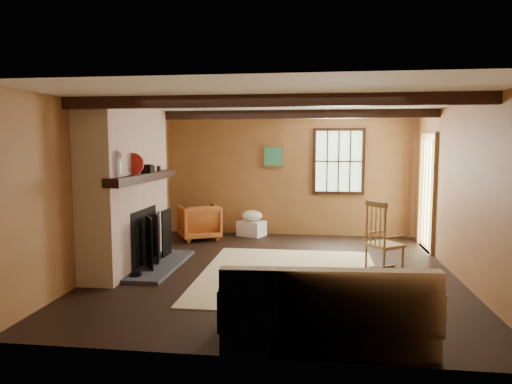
# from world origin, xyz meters

# --- Properties ---
(ground) EXTENTS (5.50, 5.50, 0.00)m
(ground) POSITION_xyz_m (0.00, 0.00, 0.00)
(ground) COLOR black
(ground) RESTS_ON ground
(room_envelope) EXTENTS (5.02, 5.52, 2.44)m
(room_envelope) POSITION_xyz_m (0.22, 0.26, 1.63)
(room_envelope) COLOR #925F33
(room_envelope) RESTS_ON ground
(fireplace) EXTENTS (1.02, 2.30, 2.40)m
(fireplace) POSITION_xyz_m (-2.23, -0.00, 1.10)
(fireplace) COLOR #A0433D
(fireplace) RESTS_ON ground
(rug) EXTENTS (2.50, 3.00, 0.01)m
(rug) POSITION_xyz_m (0.20, -0.20, 0.00)
(rug) COLOR #CDB088
(rug) RESTS_ON ground
(rocking_chair) EXTENTS (0.85, 0.76, 1.05)m
(rocking_chair) POSITION_xyz_m (1.51, 0.09, 0.44)
(rocking_chair) COLOR #A49150
(rocking_chair) RESTS_ON ground
(sofa) EXTENTS (1.98, 0.98, 0.78)m
(sofa) POSITION_xyz_m (0.66, -2.35, 0.28)
(sofa) COLOR beige
(sofa) RESTS_ON ground
(firewood_pile) EXTENTS (0.59, 0.11, 0.21)m
(firewood_pile) POSITION_xyz_m (-1.84, 2.60, 0.11)
(firewood_pile) COLOR brown
(firewood_pile) RESTS_ON ground
(laundry_basket) EXTENTS (0.61, 0.55, 0.30)m
(laundry_basket) POSITION_xyz_m (-0.72, 2.51, 0.15)
(laundry_basket) COLOR white
(laundry_basket) RESTS_ON ground
(basket_pillow) EXTENTS (0.53, 0.48, 0.22)m
(basket_pillow) POSITION_xyz_m (-0.72, 2.51, 0.41)
(basket_pillow) COLOR beige
(basket_pillow) RESTS_ON laundry_basket
(armchair) EXTENTS (0.99, 1.00, 0.68)m
(armchair) POSITION_xyz_m (-1.68, 2.03, 0.34)
(armchair) COLOR #BF6026
(armchair) RESTS_ON ground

